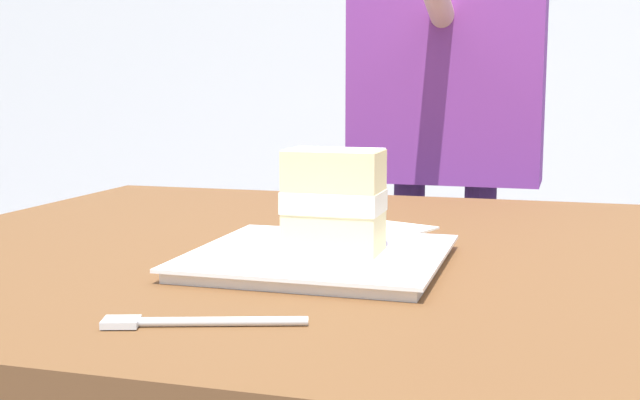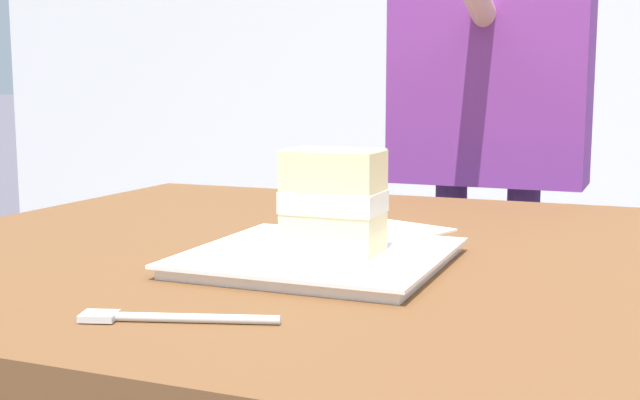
{
  "view_description": "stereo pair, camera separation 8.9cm",
  "coord_description": "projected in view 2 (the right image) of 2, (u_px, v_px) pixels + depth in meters",
  "views": [
    {
      "loc": [
        -0.11,
        0.95,
        0.96
      ],
      "look_at": [
        0.14,
        0.11,
        0.83
      ],
      "focal_mm": 45.19,
      "sensor_mm": 36.0,
      "label": 1
    },
    {
      "loc": [
        -0.19,
        0.93,
        0.96
      ],
      "look_at": [
        0.14,
        0.11,
        0.83
      ],
      "focal_mm": 45.19,
      "sensor_mm": 36.0,
      "label": 2
    }
  ],
  "objects": [
    {
      "name": "patio_table",
      "position": [
        462.0,
        335.0,
        0.96
      ],
      "size": [
        1.43,
        0.97,
        0.76
      ],
      "color": "brown",
      "rests_on": "ground"
    },
    {
      "name": "dessert_fork",
      "position": [
        165.0,
        318.0,
        0.68
      ],
      "size": [
        0.17,
        0.07,
        0.01
      ],
      "color": "silver",
      "rests_on": "patio_table"
    },
    {
      "name": "dessert_plate",
      "position": [
        320.0,
        257.0,
        0.9
      ],
      "size": [
        0.28,
        0.28,
        0.02
      ],
      "color": "white",
      "rests_on": "patio_table"
    },
    {
      "name": "cake_slice",
      "position": [
        334.0,
        201.0,
        0.88
      ],
      "size": [
        0.11,
        0.08,
        0.11
      ],
      "color": "beige",
      "rests_on": "dessert_plate"
    },
    {
      "name": "diner_person",
      "position": [
        490.0,
        70.0,
        1.7
      ],
      "size": [
        0.41,
        0.54,
        1.49
      ],
      "color": "#452855",
      "rests_on": "ground"
    },
    {
      "name": "paper_napkin",
      "position": [
        403.0,
        229.0,
        1.12
      ],
      "size": [
        0.15,
        0.13,
        0.0
      ],
      "color": "white",
      "rests_on": "patio_table"
    }
  ]
}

